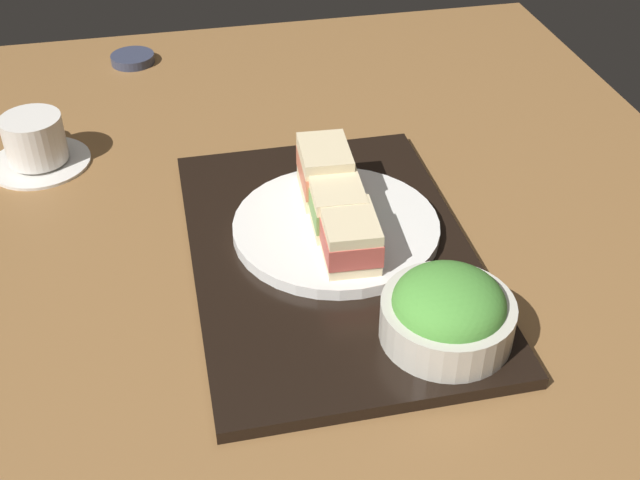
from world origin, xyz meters
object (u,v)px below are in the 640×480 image
sandwich_middle (336,204)px  sandwich_far (326,170)px  sandwich_near (347,237)px  small_sauce_dish (133,59)px  salad_bowl (448,311)px  coffee_cup (35,143)px  sandwich_plate (336,228)px

sandwich_middle → sandwich_far: sandwich_far is taller
sandwich_near → small_sauce_dish: bearing=19.6°
sandwich_far → sandwich_near: bearing=178.0°
sandwich_middle → salad_bowl: 19.61cm
sandwich_middle → coffee_cup: (24.79, 34.16, -2.33)cm
sandwich_plate → small_sauce_dish: size_ratio=3.38×
sandwich_plate → salad_bowl: bearing=-160.2°
sandwich_plate → small_sauce_dish: 57.30cm
sandwich_plate → small_sauce_dish: (53.18, 21.27, -1.42)cm
sandwich_near → small_sauce_dish: 63.07cm
small_sauce_dish → sandwich_near: bearing=-160.4°
sandwich_middle → small_sauce_dish: bearing=21.8°
sandwich_middle → small_sauce_dish: size_ratio=1.19×
sandwich_plate → coffee_cup: size_ratio=1.80×
salad_bowl → sandwich_plate: bearing=19.8°
sandwich_middle → salad_bowl: size_ratio=0.64×
sandwich_middle → salad_bowl: salad_bowl is taller
sandwich_plate → coffee_cup: coffee_cup is taller
sandwich_near → salad_bowl: bearing=-151.0°
sandwich_middle → coffee_cup: bearing=54.0°
coffee_cup → small_sauce_dish: 31.27cm
sandwich_far → salad_bowl: sandwich_far is taller
sandwich_middle → small_sauce_dish: 57.47cm
coffee_cup → small_sauce_dish: coffee_cup is taller
sandwich_near → salad_bowl: 14.14cm
sandwich_middle → small_sauce_dish: (53.18, 21.27, -4.66)cm
small_sauce_dish → sandwich_far: bearing=-155.5°
salad_bowl → sandwich_near: bearing=29.0°
coffee_cup → sandwich_plate: bearing=-126.0°
coffee_cup → sandwich_near: bearing=-132.3°
sandwich_plate → sandwich_near: bearing=178.0°
sandwich_far → small_sauce_dish: sandwich_far is taller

